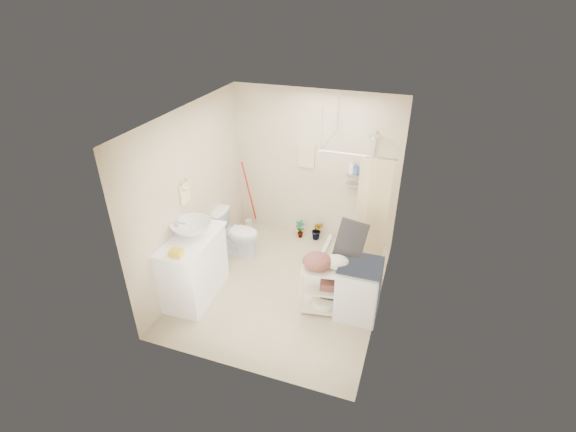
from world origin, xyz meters
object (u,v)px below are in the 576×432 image
(toilet, at_px, (237,233))
(washing_machine, at_px, (358,289))
(vanity, at_px, (193,267))
(laundry_rack, at_px, (324,285))

(toilet, xyz_separation_m, washing_machine, (2.18, -0.80, 0.02))
(vanity, bearing_deg, toilet, 81.94)
(laundry_rack, bearing_deg, vanity, 179.56)
(washing_machine, height_order, laundry_rack, laundry_rack)
(washing_machine, xyz_separation_m, laundry_rack, (-0.46, -0.08, 0.01))
(washing_machine, bearing_deg, laundry_rack, -170.06)
(vanity, distance_m, toilet, 1.19)
(toilet, distance_m, laundry_rack, 1.94)
(toilet, height_order, laundry_rack, laundry_rack)
(toilet, relative_size, laundry_rack, 0.92)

